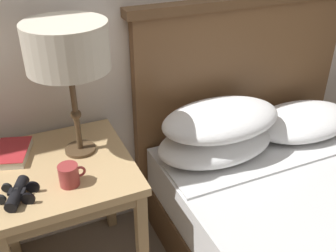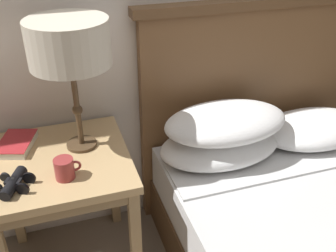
% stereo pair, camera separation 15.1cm
% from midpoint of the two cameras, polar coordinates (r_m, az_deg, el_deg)
% --- Properties ---
extents(nightstand, '(0.58, 0.58, 0.65)m').
position_cam_midpoint_polar(nightstand, '(1.73, -17.66, -7.81)').
color(nightstand, tan).
rests_on(nightstand, ground_plane).
extents(bed, '(1.27, 1.82, 1.17)m').
position_cam_midpoint_polar(bed, '(1.90, 19.81, -15.02)').
color(bed, '#4E3520').
rests_on(bed, ground_plane).
extents(table_lamp, '(0.32, 0.32, 0.55)m').
position_cam_midpoint_polar(table_lamp, '(1.54, -17.24, 10.62)').
color(table_lamp, '#4C3823').
rests_on(table_lamp, nightstand).
extents(book_on_nightstand, '(0.19, 0.23, 0.03)m').
position_cam_midpoint_polar(book_on_nightstand, '(1.79, -24.08, -3.66)').
color(book_on_nightstand, silver).
rests_on(book_on_nightstand, nightstand).
extents(binoculars_pair, '(0.16, 0.16, 0.05)m').
position_cam_midpoint_polar(binoculars_pair, '(1.55, -23.66, -9.01)').
color(binoculars_pair, black).
rests_on(binoculars_pair, nightstand).
extents(coffee_mug, '(0.10, 0.08, 0.08)m').
position_cam_midpoint_polar(coffee_mug, '(1.54, -16.91, -6.91)').
color(coffee_mug, '#993333').
rests_on(coffee_mug, nightstand).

